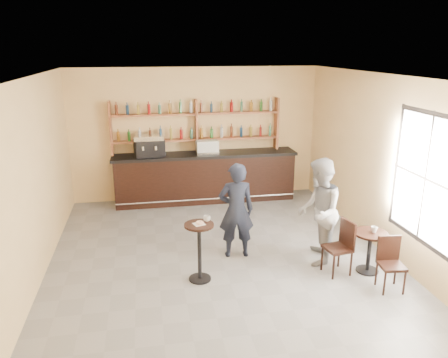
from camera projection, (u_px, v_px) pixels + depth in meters
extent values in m
plane|color=gray|center=(221.00, 259.00, 7.83)|extent=(7.00, 7.00, 0.00)
plane|color=white|center=(221.00, 76.00, 6.89)|extent=(7.00, 7.00, 0.00)
plane|color=#F9CF8D|center=(196.00, 134.00, 10.65)|extent=(7.00, 0.00, 7.00)
plane|color=#F9CF8D|center=(287.00, 276.00, 4.07)|extent=(7.00, 0.00, 7.00)
plane|color=#F9CF8D|center=(33.00, 183.00, 6.84)|extent=(0.00, 7.00, 7.00)
plane|color=#F9CF8D|center=(384.00, 165.00, 7.88)|extent=(0.00, 7.00, 7.00)
plane|color=white|center=(426.00, 179.00, 6.72)|extent=(0.00, 2.00, 2.00)
cube|color=white|center=(199.00, 224.00, 6.86)|extent=(0.21, 0.21, 0.00)
torus|color=#E89155|center=(200.00, 223.00, 6.84)|extent=(0.15, 0.15, 0.04)
imported|color=white|center=(207.00, 218.00, 6.96)|extent=(0.13, 0.13, 0.09)
imported|color=black|center=(236.00, 210.00, 7.72)|extent=(0.66, 0.46, 1.74)
imported|color=white|center=(374.00, 230.00, 7.19)|extent=(0.12, 0.12, 0.10)
imported|color=gray|center=(318.00, 212.00, 7.49)|extent=(0.99, 1.11, 1.87)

